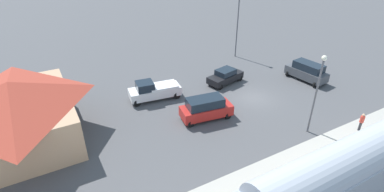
% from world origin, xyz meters
% --- Properties ---
extents(ground_plane, '(200.00, 200.00, 0.00)m').
position_xyz_m(ground_plane, '(0.00, 0.00, 0.00)').
color(ground_plane, '#4C4C4F').
extents(railway_track, '(4.80, 70.00, 0.30)m').
position_xyz_m(railway_track, '(-14.00, 0.00, 0.09)').
color(railway_track, gray).
rests_on(railway_track, ground).
extents(platform, '(3.20, 46.00, 0.30)m').
position_xyz_m(platform, '(-10.00, 0.00, 0.15)').
color(platform, '#A8A399').
rests_on(platform, ground).
extents(station_building, '(11.83, 9.18, 5.50)m').
position_xyz_m(station_building, '(4.00, 22.00, 2.85)').
color(station_building, tan).
rests_on(station_building, ground).
extents(pedestrian_on_platform, '(0.36, 0.36, 1.71)m').
position_xyz_m(pedestrian_on_platform, '(-9.56, -4.05, 1.28)').
color(pedestrian_on_platform, '#333338').
rests_on(pedestrian_on_platform, platform).
extents(suv_charcoal, '(5.11, 2.87, 2.22)m').
position_xyz_m(suv_charcoal, '(0.41, -8.38, 1.15)').
color(suv_charcoal, '#47494F').
rests_on(suv_charcoal, ground).
extents(suv_red, '(2.64, 5.13, 2.22)m').
position_xyz_m(suv_red, '(-0.89, 6.63, 1.15)').
color(suv_red, red).
rests_on(suv_red, ground).
extents(sedan_black, '(2.77, 4.79, 1.74)m').
position_xyz_m(sedan_black, '(4.48, 0.64, 0.88)').
color(sedan_black, black).
rests_on(sedan_black, ground).
extents(pickup_white, '(2.66, 5.61, 2.14)m').
position_xyz_m(pickup_white, '(5.02, 9.49, 1.03)').
color(pickup_white, white).
rests_on(pickup_white, ground).
extents(light_pole_near_platform, '(0.44, 0.44, 7.30)m').
position_xyz_m(light_pole_near_platform, '(-7.20, -0.26, 4.63)').
color(light_pole_near_platform, '#515156').
rests_on(light_pole_near_platform, ground).
extents(light_pole_lot_center, '(0.44, 0.44, 8.42)m').
position_xyz_m(light_pole_lot_center, '(10.85, -5.54, 5.24)').
color(light_pole_lot_center, '#515156').
rests_on(light_pole_lot_center, ground).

